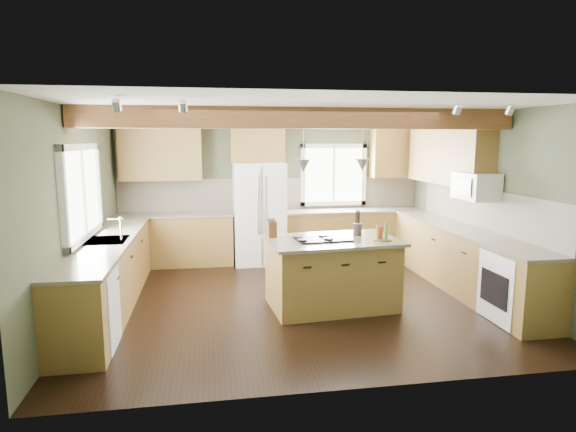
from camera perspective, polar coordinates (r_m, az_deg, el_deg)
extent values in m
plane|color=black|center=(6.83, 1.06, -9.81)|extent=(5.60, 5.60, 0.00)
plane|color=silver|center=(6.47, 1.13, 12.53)|extent=(5.60, 5.60, 0.00)
plane|color=#424A34|center=(8.98, -1.80, 3.24)|extent=(5.60, 0.00, 5.60)
plane|color=#424A34|center=(6.62, -23.48, 0.42)|extent=(0.00, 5.00, 5.00)
plane|color=#424A34|center=(7.55, 22.50, 1.46)|extent=(0.00, 5.00, 5.00)
cube|color=#552C18|center=(6.11, 1.77, 11.51)|extent=(5.55, 0.26, 0.26)
cube|color=#552C18|center=(8.84, -1.76, 11.20)|extent=(5.55, 0.20, 0.10)
cube|color=brown|center=(8.97, -1.79, 2.66)|extent=(5.58, 0.03, 0.58)
cube|color=brown|center=(7.59, 22.16, 0.83)|extent=(0.03, 3.70, 0.58)
cube|color=brown|center=(8.76, -13.22, -2.84)|extent=(2.02, 0.60, 0.88)
cube|color=#4E4739|center=(8.67, -13.33, 0.14)|extent=(2.06, 0.64, 0.04)
cube|color=brown|center=(9.13, 7.79, -2.20)|extent=(2.62, 0.60, 0.88)
cube|color=#4E4739|center=(9.05, 7.85, 0.66)|extent=(2.66, 0.64, 0.04)
cube|color=brown|center=(6.77, -20.44, -6.66)|extent=(0.60, 3.70, 0.88)
cube|color=#4E4739|center=(6.67, -20.66, -2.85)|extent=(0.64, 3.74, 0.04)
cube|color=brown|center=(7.59, 19.97, -4.97)|extent=(0.60, 3.70, 0.88)
cube|color=#4E4739|center=(7.50, 20.16, -1.55)|extent=(0.64, 3.74, 0.04)
cube|color=brown|center=(8.72, -14.84, 7.06)|extent=(1.40, 0.35, 0.90)
cube|color=brown|center=(8.72, -3.65, 8.65)|extent=(0.96, 0.35, 0.70)
cube|color=brown|center=(8.19, 18.40, 6.79)|extent=(0.35, 2.20, 0.90)
cube|color=brown|center=(9.35, 12.55, 7.26)|extent=(0.90, 0.35, 0.90)
cube|color=white|center=(6.63, -23.35, 2.62)|extent=(0.04, 1.60, 1.05)
cube|color=white|center=(9.16, 5.38, 4.89)|extent=(1.10, 0.04, 1.00)
cube|color=#262628|center=(6.67, -20.66, -2.80)|extent=(0.50, 0.65, 0.03)
cylinder|color=#B2B2B7|center=(6.61, -19.20, -1.55)|extent=(0.02, 0.02, 0.28)
cube|color=white|center=(5.56, -22.89, -10.32)|extent=(0.60, 0.60, 0.84)
cube|color=white|center=(6.53, 25.49, -7.65)|extent=(0.60, 0.72, 0.84)
cube|color=white|center=(7.37, 21.36, 3.31)|extent=(0.40, 0.70, 0.38)
cone|color=#B2B2B7|center=(6.08, 1.84, 5.96)|extent=(0.18, 0.18, 0.16)
cone|color=#B2B2B7|center=(6.34, 8.79, 5.99)|extent=(0.18, 0.18, 0.16)
cube|color=white|center=(8.62, -3.43, 0.31)|extent=(0.90, 0.74, 1.80)
cube|color=brown|center=(6.44, 5.20, -6.92)|extent=(1.67, 1.11, 0.88)
cube|color=#4E4739|center=(6.33, 5.26, -2.91)|extent=(1.78, 1.22, 0.04)
cube|color=black|center=(6.28, 4.12, -2.71)|extent=(0.73, 0.52, 0.02)
cube|color=brown|center=(6.40, -2.00, -1.60)|extent=(0.15, 0.14, 0.21)
cylinder|color=#362F2B|center=(6.60, 8.23, -1.58)|extent=(0.13, 0.13, 0.16)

